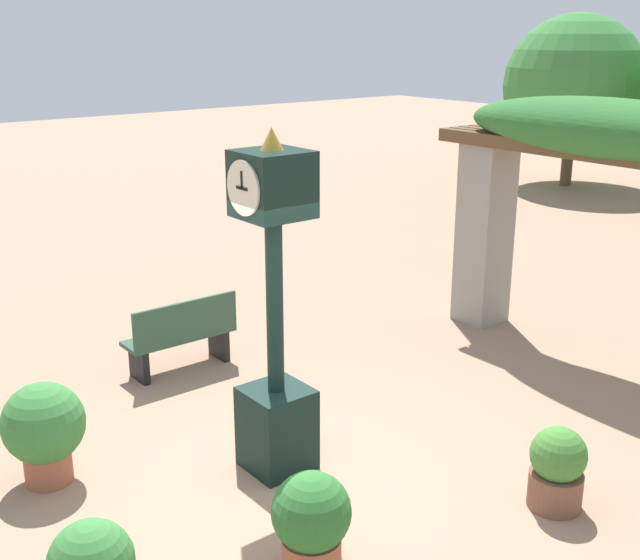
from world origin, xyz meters
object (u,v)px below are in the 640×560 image
potted_plant_near_right (557,468)px  potted_plant_far_left (311,521)px  park_bench (182,336)px  pedestal_clock (275,325)px  potted_plant_far_right (44,428)px

potted_plant_near_right → potted_plant_far_left: bearing=-105.4°
potted_plant_near_right → park_bench: 4.57m
pedestal_clock → park_bench: 2.68m
pedestal_clock → potted_plant_near_right: pedestal_clock is taller
pedestal_clock → park_bench: pedestal_clock is taller
pedestal_clock → potted_plant_far_right: (-1.06, -1.75, -0.87)m
park_bench → potted_plant_far_left: bearing=74.6°
pedestal_clock → potted_plant_far_right: bearing=-121.1°
potted_plant_near_right → park_bench: size_ratio=0.55×
potted_plant_far_left → park_bench: bearing=164.6°
pedestal_clock → potted_plant_far_left: size_ratio=3.82×
potted_plant_far_left → potted_plant_far_right: bearing=-156.3°
potted_plant_far_left → park_bench: 4.00m
potted_plant_far_right → park_bench: 2.56m
potted_plant_far_right → park_bench: (-1.41, 2.13, -0.10)m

